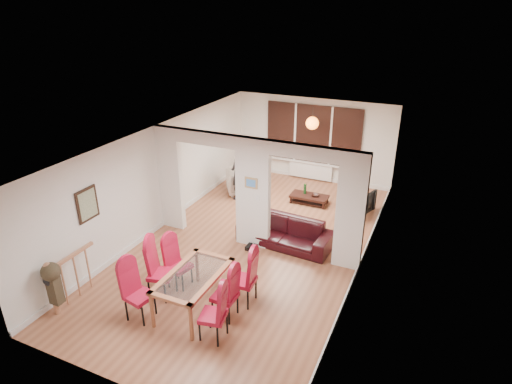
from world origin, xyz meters
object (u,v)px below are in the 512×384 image
Objects in this scene: television at (362,204)px; dining_chair_lb at (161,270)px; dining_table at (194,291)px; dining_chair_la at (139,292)px; dining_chair_lc at (179,264)px; bowl at (315,195)px; sofa at (285,232)px; armchair at (240,182)px; coffee_table at (309,199)px; dining_chair_rc at (243,277)px; bottle at (305,189)px; dining_chair_rb at (225,293)px; dining_chair_ra at (213,312)px; person at (238,173)px.

dining_chair_lb is at bearing 170.76° from television.
dining_chair_la is at bearing -140.12° from dining_table.
bowl is at bearing 87.41° from dining_chair_lc.
dining_chair_la reaches higher than sofa.
dining_chair_lc is at bearing -23.17° from armchair.
dining_chair_lc is 0.98× the size of coffee_table.
dining_chair_rc is at bearing -7.69° from armchair.
bottle is (1.94, 0.23, 0.04)m from armchair.
dining_chair_rb reaches higher than bowl.
dining_chair_lc is at bearing -115.81° from sofa.
dining_table is at bearing -94.13° from bottle.
dining_chair_ra reaches higher than armchair.
dining_chair_lc reaches higher than television.
dining_table is 5.28m from bowl.
bowl is at bearing 78.31° from dining_chair_ra.
dining_chair_ra is 0.95× the size of dining_chair_rc.
dining_chair_lc is 1.00× the size of television.
television is at bearing -2.43° from bowl.
dining_chair_rb reaches higher than armchair.
dining_chair_rb is at bearing -11.18° from armchair.
armchair is at bearing -175.76° from coffee_table.
dining_chair_lc reaches higher than sofa.
dining_chair_rb is at bearing -16.70° from dining_chair_lb.
sofa is at bearing 78.59° from dining_chair_la.
dining_chair_ra is (1.44, 0.09, -0.02)m from dining_chair_la.
person is at bearing 113.33° from dining_chair_rc.
dining_chair_rc is 1.42× the size of armchair.
television is at bearing 73.56° from dining_chair_lc.
dining_chair_rb is at bearing -89.08° from coffee_table.
dining_chair_lb is 5.83m from television.
armchair is (-0.82, 5.69, -0.19)m from dining_chair_la.
dining_chair_lb reaches higher than dining_chair_lc.
dining_chair_lb is 1.11× the size of television.
dining_chair_lc is at bearing 169.94° from television.
dining_chair_la is at bearing -102.94° from dining_chair_lb.
person is at bearing -165.64° from coffee_table.
dining_table is 7.31× the size of bowl.
dining_chair_la is 0.98× the size of dining_chair_rc.
dining_chair_lc is 4.33m from person.
armchair is at bearing -173.38° from bottle.
coffee_table is at bearing 84.10° from dining_table.
dining_chair_rb is 5.35m from television.
dining_chair_la is 6.43m from television.
dining_chair_la reaches higher than coffee_table.
dining_chair_la is 1.06× the size of television.
sofa is at bearing 75.89° from dining_table.
dining_chair_la is 5.04× the size of bowl.
coffee_table is at bearing 79.92° from dining_chair_ra.
dining_chair_la is at bearing -103.84° from bowl.
dining_chair_la is 0.96× the size of dining_chair_lb.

